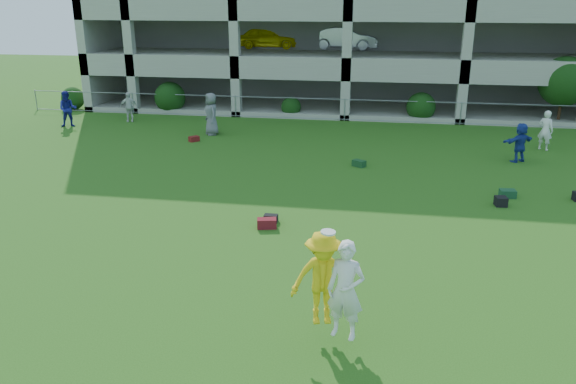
% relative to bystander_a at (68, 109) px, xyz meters
% --- Properties ---
extents(ground, '(100.00, 100.00, 0.00)m').
position_rel_bystander_a_xyz_m(ground, '(13.78, -15.22, -0.91)').
color(ground, '#235114').
rests_on(ground, ground).
extents(bystander_a, '(1.08, 0.98, 1.82)m').
position_rel_bystander_a_xyz_m(bystander_a, '(0.00, 0.00, 0.00)').
color(bystander_a, navy).
rests_on(bystander_a, ground).
extents(bystander_b, '(0.99, 0.62, 1.57)m').
position_rel_bystander_a_xyz_m(bystander_b, '(2.49, 1.71, -0.13)').
color(bystander_b, silver).
rests_on(bystander_b, ground).
extents(bystander_c, '(1.08, 1.17, 2.01)m').
position_rel_bystander_a_xyz_m(bystander_c, '(7.70, -0.48, 0.09)').
color(bystander_c, slate).
rests_on(bystander_c, ground).
extents(bystander_d, '(1.48, 1.19, 1.58)m').
position_rel_bystander_a_xyz_m(bystander_d, '(21.25, -3.01, -0.12)').
color(bystander_d, '#213997').
rests_on(bystander_d, ground).
extents(bystander_e, '(0.75, 0.71, 1.73)m').
position_rel_bystander_a_xyz_m(bystander_e, '(22.73, -0.86, -0.05)').
color(bystander_e, white).
rests_on(bystander_e, ground).
extents(bag_red_a, '(0.60, 0.41, 0.28)m').
position_rel_bystander_a_xyz_m(bag_red_a, '(12.65, -11.45, -0.77)').
color(bag_red_a, '#5F1110').
rests_on(bag_red_a, ground).
extents(bag_black_b, '(0.40, 0.25, 0.22)m').
position_rel_bystander_a_xyz_m(bag_black_b, '(12.67, -10.97, -0.80)').
color(bag_black_b, black).
rests_on(bag_black_b, ground).
extents(bag_green_c, '(0.53, 0.39, 0.26)m').
position_rel_bystander_a_xyz_m(bag_green_c, '(19.98, -7.57, -0.78)').
color(bag_green_c, '#163D24').
rests_on(bag_green_c, ground).
extents(crate_d, '(0.39, 0.39, 0.30)m').
position_rel_bystander_a_xyz_m(crate_d, '(19.61, -8.45, -0.76)').
color(crate_d, black).
rests_on(crate_d, ground).
extents(bag_red_f, '(0.50, 0.52, 0.24)m').
position_rel_bystander_a_xyz_m(bag_red_f, '(7.28, -1.94, -0.79)').
color(bag_red_f, '#550E12').
rests_on(bag_red_f, ground).
extents(bag_green_g, '(0.58, 0.53, 0.25)m').
position_rel_bystander_a_xyz_m(bag_green_g, '(14.96, -4.76, -0.78)').
color(bag_green_g, '#153C21').
rests_on(bag_green_g, ground).
extents(frisbee_contest, '(1.51, 1.02, 2.12)m').
position_rel_bystander_a_xyz_m(frisbee_contest, '(14.92, -16.75, 0.37)').
color(frisbee_contest, yellow).
rests_on(frisbee_contest, ground).
extents(parking_garage, '(30.00, 14.00, 12.00)m').
position_rel_bystander_a_xyz_m(parking_garage, '(13.77, 12.48, 5.10)').
color(parking_garage, '#9E998C').
rests_on(parking_garage, ground).
extents(fence, '(36.06, 0.06, 1.20)m').
position_rel_bystander_a_xyz_m(fence, '(13.78, 3.78, -0.30)').
color(fence, gray).
rests_on(fence, ground).
extents(shrub_row, '(34.38, 2.52, 3.50)m').
position_rel_bystander_a_xyz_m(shrub_row, '(18.37, 4.48, 0.60)').
color(shrub_row, '#163D11').
rests_on(shrub_row, ground).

